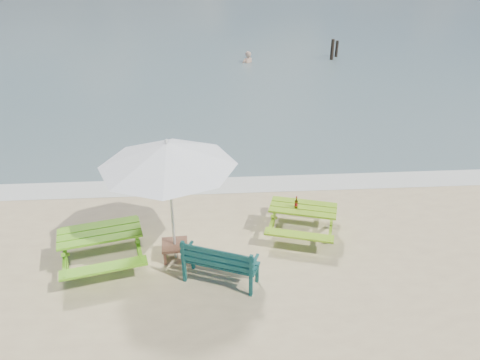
{
  "coord_description": "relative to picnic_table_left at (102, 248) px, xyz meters",
  "views": [
    {
      "loc": [
        -0.05,
        -6.35,
        5.97
      ],
      "look_at": [
        0.58,
        3.0,
        1.0
      ],
      "focal_mm": 35.0,
      "sensor_mm": 36.0,
      "label": 1
    }
  ],
  "objects": [
    {
      "name": "mooring_pilings",
      "position": [
        8.93,
        16.99,
        0.02
      ],
      "size": [
        0.57,
        0.77,
        1.26
      ],
      "color": "black",
      "rests_on": "ground"
    },
    {
      "name": "patio_umbrella",
      "position": [
        1.44,
        0.1,
        1.98
      ],
      "size": [
        2.79,
        2.79,
        2.59
      ],
      "color": "silver",
      "rests_on": "ground"
    },
    {
      "name": "foam_strip",
      "position": [
        2.3,
        3.14,
        -0.36
      ],
      "size": [
        22.0,
        0.9,
        0.01
      ],
      "primitive_type": "cube",
      "color": "silver",
      "rests_on": "ground"
    },
    {
      "name": "side_table",
      "position": [
        1.44,
        0.1,
        -0.19
      ],
      "size": [
        0.56,
        0.56,
        0.34
      ],
      "color": "brown",
      "rests_on": "ground"
    },
    {
      "name": "picnic_table_left",
      "position": [
        0.0,
        0.0,
        0.0
      ],
      "size": [
        1.98,
        2.11,
        0.77
      ],
      "color": "#62AE1A",
      "rests_on": "ground"
    },
    {
      "name": "picnic_table_right",
      "position": [
        4.21,
        0.79,
        -0.04
      ],
      "size": [
        1.84,
        1.95,
        0.69
      ],
      "color": "#7AAC1A",
      "rests_on": "ground"
    },
    {
      "name": "park_bench",
      "position": [
        2.36,
        -0.72,
        -0.1
      ],
      "size": [
        1.5,
        0.98,
        0.88
      ],
      "color": "#0F403E",
      "rests_on": "ground"
    },
    {
      "name": "swimmer",
      "position": [
        4.27,
        16.4,
        -0.64
      ],
      "size": [
        0.74,
        0.62,
        1.73
      ],
      "color": "tan",
      "rests_on": "ground"
    },
    {
      "name": "beer_bottle",
      "position": [
        4.05,
        0.78,
        0.41
      ],
      "size": [
        0.07,
        0.07,
        0.27
      ],
      "color": "brown",
      "rests_on": "picnic_table_right"
    }
  ]
}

